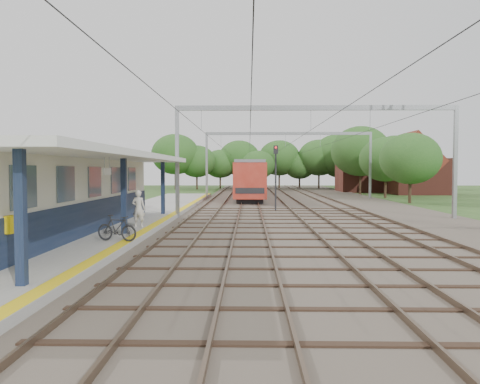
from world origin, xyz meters
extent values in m
plane|color=#2D4C1E|center=(0.00, 0.00, 0.00)|extent=(160.00, 160.00, 0.00)
cube|color=#473D33|center=(4.00, 30.00, 0.05)|extent=(18.00, 90.00, 0.10)
cube|color=gray|center=(-7.50, 14.00, 0.17)|extent=(5.00, 52.00, 0.35)
cube|color=yellow|center=(-5.25, 14.00, 0.35)|extent=(0.45, 52.00, 0.01)
cube|color=beige|center=(-8.90, 7.00, 2.05)|extent=(3.20, 18.00, 3.40)
cube|color=#111D37|center=(-7.28, 7.00, 1.05)|extent=(0.06, 18.00, 1.40)
cube|color=slate|center=(-7.27, 7.00, 2.55)|extent=(0.05, 16.00, 1.30)
cube|color=yellow|center=(-7.18, -1.00, 1.55)|extent=(0.18, 0.38, 0.50)
cube|color=#111D37|center=(-5.90, -3.00, 1.95)|extent=(0.22, 0.22, 3.20)
cube|color=#111D37|center=(-5.90, 6.00, 1.95)|extent=(0.22, 0.22, 3.20)
cube|color=#111D37|center=(-5.90, 15.00, 1.95)|extent=(0.22, 0.22, 3.20)
cube|color=silver|center=(-7.80, 6.00, 3.67)|extent=(6.40, 20.00, 0.24)
cube|color=white|center=(-6.00, 4.00, 3.00)|extent=(0.06, 0.85, 0.26)
cube|color=brown|center=(-4.22, 30.00, 0.17)|extent=(0.07, 88.00, 0.15)
cube|color=brown|center=(-2.78, 30.00, 0.17)|extent=(0.07, 88.00, 0.15)
cube|color=brown|center=(-1.22, 30.00, 0.17)|extent=(0.07, 88.00, 0.15)
cube|color=brown|center=(0.22, 30.00, 0.17)|extent=(0.07, 88.00, 0.15)
cube|color=brown|center=(2.48, 30.00, 0.17)|extent=(0.07, 88.00, 0.15)
cube|color=brown|center=(3.92, 30.00, 0.17)|extent=(0.07, 88.00, 0.15)
cube|color=brown|center=(6.08, 30.00, 0.17)|extent=(0.07, 88.00, 0.15)
cube|color=brown|center=(7.52, 30.00, 0.17)|extent=(0.07, 88.00, 0.15)
cube|color=gray|center=(-5.00, 15.00, 3.50)|extent=(0.22, 0.22, 7.00)
cube|color=gray|center=(12.00, 15.00, 3.50)|extent=(0.22, 0.22, 7.00)
cube|color=gray|center=(3.50, 15.00, 6.85)|extent=(17.00, 0.20, 0.30)
cube|color=gray|center=(-5.00, 35.00, 3.50)|extent=(0.22, 0.22, 7.00)
cube|color=gray|center=(12.00, 35.00, 3.50)|extent=(0.22, 0.22, 7.00)
cube|color=gray|center=(3.50, 35.00, 6.85)|extent=(17.00, 0.20, 0.30)
cylinder|color=black|center=(-3.50, 30.00, 5.50)|extent=(0.02, 88.00, 0.02)
cylinder|color=black|center=(-0.50, 30.00, 5.50)|extent=(0.02, 88.00, 0.02)
cylinder|color=black|center=(3.20, 30.00, 5.50)|extent=(0.02, 88.00, 0.02)
cylinder|color=black|center=(6.80, 30.00, 5.50)|extent=(0.02, 88.00, 0.02)
cylinder|color=#382619|center=(-10.00, 61.00, 1.44)|extent=(0.28, 0.28, 2.88)
ellipsoid|color=#1D4D1B|center=(-10.00, 61.00, 4.96)|extent=(6.72, 6.72, 5.76)
cylinder|color=#382619|center=(-4.00, 63.00, 1.26)|extent=(0.28, 0.28, 2.52)
ellipsoid|color=#1D4D1B|center=(-4.00, 63.00, 4.34)|extent=(5.88, 5.88, 5.04)
cylinder|color=#382619|center=(2.00, 60.00, 1.62)|extent=(0.28, 0.28, 3.24)
ellipsoid|color=#1D4D1B|center=(2.00, 60.00, 5.58)|extent=(7.56, 7.56, 6.48)
cylinder|color=#382619|center=(8.00, 62.00, 1.35)|extent=(0.28, 0.28, 2.70)
ellipsoid|color=#1D4D1B|center=(8.00, 62.00, 4.65)|extent=(6.30, 6.30, 5.40)
cylinder|color=#382619|center=(14.50, 38.00, 1.26)|extent=(0.28, 0.28, 2.52)
ellipsoid|color=#1D4D1B|center=(14.50, 38.00, 4.34)|extent=(5.88, 5.88, 5.04)
cylinder|color=#382619|center=(15.00, 54.00, 1.44)|extent=(0.28, 0.28, 2.88)
ellipsoid|color=#1D4D1B|center=(15.00, 54.00, 4.96)|extent=(6.72, 6.72, 5.76)
cube|color=brown|center=(21.00, 46.00, 2.25)|extent=(7.00, 6.00, 4.50)
cube|color=maroon|center=(21.00, 46.00, 5.40)|extent=(4.99, 6.12, 4.99)
cube|color=brown|center=(16.00, 52.00, 2.50)|extent=(8.00, 6.00, 5.00)
cube|color=maroon|center=(16.00, 52.00, 5.90)|extent=(5.52, 6.12, 5.52)
imported|color=beige|center=(-5.82, 8.28, 1.23)|extent=(0.70, 0.51, 1.76)
imported|color=black|center=(-5.60, 3.83, 0.85)|extent=(1.73, 0.92, 1.00)
cube|color=black|center=(-0.50, 35.03, 0.32)|extent=(2.33, 16.66, 0.44)
cube|color=#A32618|center=(-0.50, 35.03, 2.14)|extent=(2.92, 18.11, 3.17)
cube|color=black|center=(-0.50, 35.03, 2.46)|extent=(2.96, 16.66, 0.91)
cube|color=slate|center=(-0.50, 35.03, 3.84)|extent=(2.68, 18.11, 0.28)
cube|color=black|center=(-0.50, 53.73, 0.32)|extent=(2.33, 16.66, 0.44)
cube|color=#A32618|center=(-0.50, 53.73, 2.14)|extent=(2.92, 18.11, 3.17)
cube|color=black|center=(-0.50, 53.73, 2.46)|extent=(2.96, 16.66, 0.91)
cube|color=slate|center=(-0.50, 53.73, 3.84)|extent=(2.68, 18.11, 0.28)
cylinder|color=black|center=(1.35, 19.98, 2.21)|extent=(0.13, 0.13, 4.42)
cube|color=black|center=(1.35, 19.98, 4.52)|extent=(0.34, 0.22, 0.61)
sphere|color=red|center=(1.35, 19.88, 4.67)|extent=(0.15, 0.15, 0.15)
camera|label=1|loc=(-0.56, -13.76, 3.06)|focal=35.00mm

